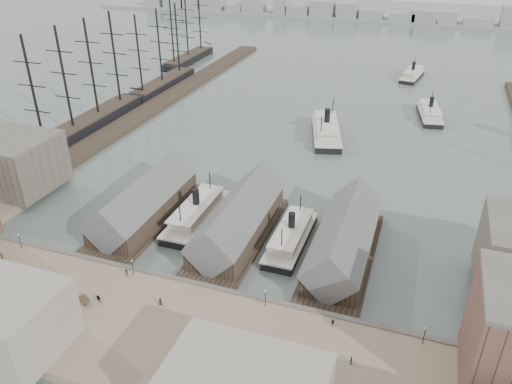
% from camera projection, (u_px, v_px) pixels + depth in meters
% --- Properties ---
extents(ground, '(900.00, 900.00, 0.00)m').
position_uv_depth(ground, '(211.00, 277.00, 110.04)').
color(ground, '#515E5A').
rests_on(ground, ground).
extents(quay, '(180.00, 30.00, 2.00)m').
position_uv_depth(quay, '(167.00, 337.00, 93.02)').
color(quay, '#89735C').
rests_on(quay, ground).
extents(seawall, '(180.00, 1.20, 2.30)m').
position_uv_depth(seawall, '(201.00, 288.00, 105.18)').
color(seawall, '#59544C').
rests_on(seawall, ground).
extents(west_wharf, '(10.00, 220.00, 1.60)m').
position_uv_depth(west_wharf, '(160.00, 103.00, 212.17)').
color(west_wharf, '#2D231C').
rests_on(west_wharf, ground).
extents(ferry_shed_west, '(14.00, 42.00, 12.60)m').
position_uv_depth(ferry_shed_west, '(145.00, 203.00, 129.34)').
color(ferry_shed_west, '#2D231C').
rests_on(ferry_shed_west, ground).
extents(ferry_shed_center, '(14.00, 42.00, 12.60)m').
position_uv_depth(ferry_shed_center, '(238.00, 221.00, 121.76)').
color(ferry_shed_center, '#2D231C').
rests_on(ferry_shed_center, ground).
extents(ferry_shed_east, '(14.00, 42.00, 12.60)m').
position_uv_depth(ferry_shed_east, '(344.00, 241.00, 114.19)').
color(ferry_shed_east, '#2D231C').
rests_on(ferry_shed_east, ground).
extents(warehouse_west_back, '(26.00, 20.00, 14.00)m').
position_uv_depth(warehouse_west_back, '(9.00, 162.00, 141.00)').
color(warehouse_west_back, '#60564C').
rests_on(warehouse_west_back, west_land).
extents(lamp_post_far_w, '(0.44, 0.44, 3.92)m').
position_uv_depth(lamp_post_far_w, '(19.00, 238.00, 115.10)').
color(lamp_post_far_w, black).
rests_on(lamp_post_far_w, quay).
extents(lamp_post_near_w, '(0.44, 0.44, 3.92)m').
position_uv_depth(lamp_post_near_w, '(132.00, 265.00, 106.35)').
color(lamp_post_near_w, black).
rests_on(lamp_post_near_w, quay).
extents(lamp_post_near_e, '(0.44, 0.44, 3.92)m').
position_uv_depth(lamp_post_near_e, '(265.00, 296.00, 97.61)').
color(lamp_post_near_e, black).
rests_on(lamp_post_near_e, quay).
extents(lamp_post_far_e, '(0.44, 0.44, 3.92)m').
position_uv_depth(lamp_post_far_e, '(425.00, 333.00, 88.87)').
color(lamp_post_far_e, black).
rests_on(lamp_post_far_e, quay).
extents(far_shore, '(500.00, 40.00, 15.72)m').
position_uv_depth(far_shore, '(384.00, 16.00, 385.09)').
color(far_shore, gray).
rests_on(far_shore, ground).
extents(ferry_docked_west, '(8.26, 27.53, 9.83)m').
position_uv_depth(ferry_docked_west, '(197.00, 213.00, 129.73)').
color(ferry_docked_west, black).
rests_on(ferry_docked_west, ground).
extents(ferry_docked_east, '(7.60, 25.33, 9.05)m').
position_uv_depth(ferry_docked_east, '(291.00, 236.00, 120.66)').
color(ferry_docked_east, black).
rests_on(ferry_docked_east, ground).
extents(ferry_open_near, '(17.42, 32.61, 11.16)m').
position_uv_depth(ferry_open_near, '(326.00, 130.00, 179.84)').
color(ferry_open_near, black).
rests_on(ferry_open_near, ground).
extents(ferry_open_mid, '(11.77, 26.08, 8.98)m').
position_uv_depth(ferry_open_mid, '(430.00, 113.00, 197.46)').
color(ferry_open_mid, black).
rests_on(ferry_open_mid, ground).
extents(ferry_open_far, '(11.20, 25.35, 8.74)m').
position_uv_depth(ferry_open_far, '(412.00, 74.00, 246.22)').
color(ferry_open_far, black).
rests_on(ferry_open_far, ground).
extents(sailing_ship_near, '(9.50, 65.47, 39.07)m').
position_uv_depth(sailing_ship_near, '(87.00, 122.00, 186.15)').
color(sailing_ship_near, black).
rests_on(sailing_ship_near, ground).
extents(sailing_ship_mid, '(8.63, 49.84, 35.46)m').
position_uv_depth(sailing_ship_mid, '(163.00, 83.00, 232.11)').
color(sailing_ship_mid, black).
rests_on(sailing_ship_mid, ground).
extents(sailing_ship_far, '(8.52, 47.32, 35.01)m').
position_uv_depth(sailing_ship_far, '(188.00, 57.00, 274.93)').
color(sailing_ship_far, black).
rests_on(sailing_ship_far, ground).
extents(horse_cart_center, '(4.70, 3.48, 1.51)m').
position_uv_depth(horse_cart_center, '(93.00, 299.00, 99.65)').
color(horse_cart_center, black).
rests_on(horse_cart_center, quay).
extents(horse_cart_right, '(4.57, 1.60, 1.48)m').
position_uv_depth(horse_cart_right, '(288.00, 357.00, 86.49)').
color(horse_cart_right, black).
rests_on(horse_cart_right, quay).
extents(pedestrian_0, '(0.68, 0.74, 1.65)m').
position_uv_depth(pedestrian_0, '(2.00, 256.00, 112.15)').
color(pedestrian_0, black).
rests_on(pedestrian_0, quay).
extents(pedestrian_2, '(1.29, 1.32, 1.81)m').
position_uv_depth(pedestrian_2, '(126.00, 273.00, 106.70)').
color(pedestrian_2, black).
rests_on(pedestrian_2, quay).
extents(pedestrian_3, '(0.50, 1.02, 1.67)m').
position_uv_depth(pedestrian_3, '(77.00, 309.00, 97.00)').
color(pedestrian_3, black).
rests_on(pedestrian_3, quay).
extents(pedestrian_4, '(0.94, 0.85, 1.60)m').
position_uv_depth(pedestrian_4, '(160.00, 302.00, 98.92)').
color(pedestrian_4, black).
rests_on(pedestrian_4, quay).
extents(pedestrian_5, '(0.68, 0.56, 1.67)m').
position_uv_depth(pedestrian_5, '(213.00, 326.00, 92.84)').
color(pedestrian_5, black).
rests_on(pedestrian_5, quay).
extents(pedestrian_6, '(0.93, 0.84, 1.57)m').
position_uv_depth(pedestrian_6, '(333.00, 323.00, 93.72)').
color(pedestrian_6, black).
rests_on(pedestrian_6, quay).
extents(pedestrian_8, '(0.50, 0.98, 1.62)m').
position_uv_depth(pedestrian_8, '(351.00, 360.00, 85.72)').
color(pedestrian_8, black).
rests_on(pedestrian_8, quay).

